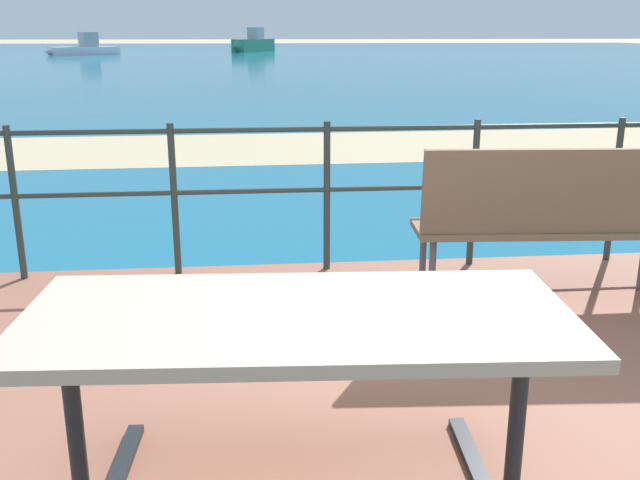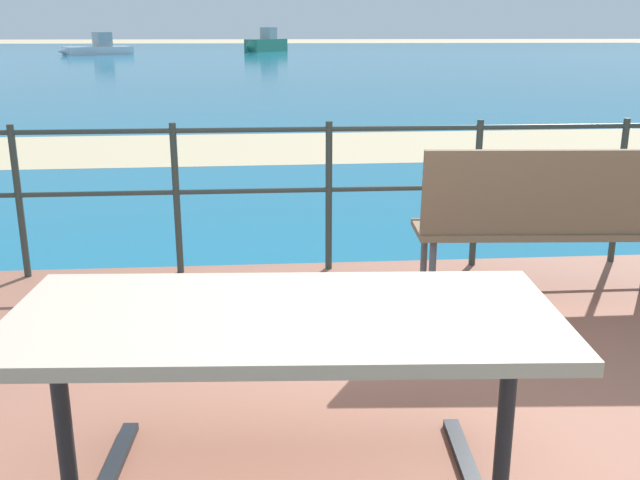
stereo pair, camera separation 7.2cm
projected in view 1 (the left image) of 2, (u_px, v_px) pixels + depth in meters
sea_water at (255, 58)px, 40.64m from camera, size 90.00×90.00×0.01m
beach_strip at (284, 148)px, 10.07m from camera, size 54.04×3.68×0.01m
picnic_table at (298, 380)px, 2.05m from camera, size 1.61×1.51×0.79m
park_bench at (552, 213)px, 4.02m from camera, size 1.54×0.52×0.94m
railing_fence at (327, 179)px, 4.65m from camera, size 5.94×0.04×0.99m
boat_mid at (84, 48)px, 45.93m from camera, size 4.45×3.53×1.41m
boat_far at (253, 44)px, 52.18m from camera, size 3.35×4.81×1.72m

